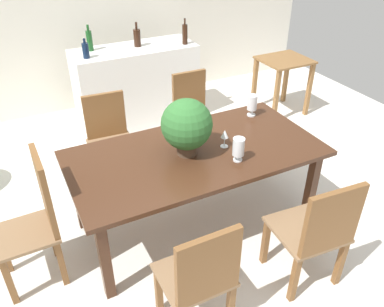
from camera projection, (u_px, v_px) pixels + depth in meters
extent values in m
plane|color=silver|center=(182.00, 204.00, 3.78)|extent=(7.04, 7.04, 0.00)
cube|color=silver|center=(93.00, 8.00, 5.03)|extent=(6.40, 0.10, 2.60)
cube|color=#422616|center=(196.00, 153.00, 3.17)|extent=(2.03, 1.03, 0.04)
cube|color=#422616|center=(105.00, 260.00, 2.72)|extent=(0.07, 0.07, 0.72)
cube|color=#422616|center=(311.00, 187.00, 3.41)|extent=(0.07, 0.07, 0.72)
cube|color=#422616|center=(78.00, 193.00, 3.34)|extent=(0.07, 0.07, 0.72)
cube|color=#422616|center=(257.00, 143.00, 4.03)|extent=(0.07, 0.07, 0.72)
cube|color=brown|center=(4.00, 251.00, 2.98)|extent=(0.04, 0.04, 0.43)
cube|color=brown|center=(9.00, 282.00, 2.74)|extent=(0.04, 0.04, 0.43)
cube|color=brown|center=(52.00, 235.00, 3.13)|extent=(0.04, 0.04, 0.43)
cube|color=brown|center=(61.00, 263.00, 2.88)|extent=(0.04, 0.04, 0.43)
cube|color=olive|center=(25.00, 234.00, 2.81)|extent=(0.44, 0.41, 0.03)
cube|color=brown|center=(45.00, 192.00, 2.72)|extent=(0.05, 0.37, 0.59)
cube|color=brown|center=(308.00, 228.00, 3.19)|extent=(0.05, 0.05, 0.43)
cube|color=brown|center=(265.00, 242.00, 3.06)|extent=(0.05, 0.05, 0.43)
cube|color=brown|center=(340.00, 262.00, 2.89)|extent=(0.05, 0.05, 0.43)
cube|color=brown|center=(294.00, 279.00, 2.76)|extent=(0.05, 0.05, 0.43)
cube|color=olive|center=(306.00, 229.00, 2.85)|extent=(0.51, 0.50, 0.03)
cube|color=brown|center=(332.00, 221.00, 2.55)|extent=(0.44, 0.07, 0.49)
cube|color=brown|center=(101.00, 182.00, 3.72)|extent=(0.05, 0.05, 0.43)
cube|color=brown|center=(138.00, 173.00, 3.84)|extent=(0.05, 0.05, 0.43)
cube|color=brown|center=(93.00, 160.00, 4.02)|extent=(0.05, 0.05, 0.43)
cube|color=brown|center=(127.00, 153.00, 4.14)|extent=(0.05, 0.05, 0.43)
cube|color=olive|center=(113.00, 147.00, 3.81)|extent=(0.46, 0.50, 0.03)
cube|color=brown|center=(105.00, 115.00, 3.84)|extent=(0.40, 0.07, 0.46)
cube|color=brown|center=(206.00, 271.00, 2.82)|extent=(0.04, 0.04, 0.43)
cube|color=brown|center=(159.00, 290.00, 2.68)|extent=(0.04, 0.04, 0.43)
cube|color=brown|center=(230.00, 306.00, 2.57)|extent=(0.04, 0.04, 0.43)
cube|color=olive|center=(194.00, 275.00, 2.50)|extent=(0.44, 0.40, 0.03)
cube|color=brown|center=(209.00, 268.00, 2.23)|extent=(0.41, 0.04, 0.48)
cube|color=brown|center=(190.00, 156.00, 4.09)|extent=(0.04, 0.04, 0.43)
cube|color=brown|center=(217.00, 149.00, 4.21)|extent=(0.04, 0.04, 0.43)
cube|color=brown|center=(177.00, 141.00, 4.34)|extent=(0.04, 0.04, 0.43)
cube|color=brown|center=(203.00, 135.00, 4.46)|extent=(0.04, 0.04, 0.43)
cube|color=olive|center=(197.00, 126.00, 4.15)|extent=(0.41, 0.42, 0.03)
cube|color=brown|center=(189.00, 96.00, 4.14)|extent=(0.37, 0.05, 0.53)
cylinder|color=#4C3828|center=(187.00, 147.00, 3.11)|extent=(0.16, 0.16, 0.11)
sphere|color=#2D662D|center=(187.00, 124.00, 2.99)|extent=(0.40, 0.40, 0.40)
sphere|color=#DB9EB2|center=(173.00, 110.00, 3.03)|extent=(0.05, 0.05, 0.05)
sphere|color=#DB9EB2|center=(202.00, 124.00, 3.05)|extent=(0.06, 0.06, 0.06)
sphere|color=#DB9EB2|center=(199.00, 115.00, 3.04)|extent=(0.05, 0.05, 0.05)
sphere|color=#DB9EB2|center=(202.00, 127.00, 3.08)|extent=(0.06, 0.06, 0.06)
cylinder|color=silver|center=(251.00, 115.00, 3.69)|extent=(0.08, 0.08, 0.01)
cylinder|color=silver|center=(251.00, 112.00, 3.67)|extent=(0.03, 0.03, 0.05)
cylinder|color=silver|center=(252.00, 102.00, 3.62)|extent=(0.09, 0.09, 0.14)
cylinder|color=silver|center=(238.00, 160.00, 3.05)|extent=(0.07, 0.07, 0.01)
cylinder|color=silver|center=(238.00, 157.00, 3.03)|extent=(0.02, 0.02, 0.04)
cylinder|color=silver|center=(239.00, 147.00, 2.98)|extent=(0.09, 0.09, 0.14)
cylinder|color=silver|center=(224.00, 146.00, 3.22)|extent=(0.06, 0.06, 0.00)
cylinder|color=silver|center=(224.00, 142.00, 3.20)|extent=(0.01, 0.01, 0.08)
cone|color=silver|center=(225.00, 134.00, 3.16)|extent=(0.06, 0.06, 0.07)
cube|color=silver|center=(137.00, 86.00, 4.97)|extent=(1.50, 0.58, 0.97)
cylinder|color=#194C1E|center=(90.00, 41.00, 4.56)|extent=(0.07, 0.07, 0.23)
cylinder|color=#194C1E|center=(88.00, 28.00, 4.48)|extent=(0.03, 0.03, 0.07)
cylinder|color=black|center=(137.00, 38.00, 4.70)|extent=(0.08, 0.08, 0.20)
cylinder|color=black|center=(136.00, 26.00, 4.63)|extent=(0.03, 0.03, 0.09)
cylinder|color=black|center=(185.00, 34.00, 4.77)|extent=(0.06, 0.06, 0.23)
cylinder|color=black|center=(185.00, 21.00, 4.69)|extent=(0.02, 0.02, 0.07)
cylinder|color=#0F1E38|center=(86.00, 51.00, 4.36)|extent=(0.07, 0.07, 0.17)
cylinder|color=#0F1E38|center=(84.00, 41.00, 4.30)|extent=(0.03, 0.03, 0.05)
cube|color=brown|center=(285.00, 60.00, 5.05)|extent=(0.61, 0.56, 0.02)
cube|color=brown|center=(276.00, 97.00, 4.97)|extent=(0.05, 0.05, 0.72)
cube|color=brown|center=(309.00, 90.00, 5.17)|extent=(0.05, 0.05, 0.72)
cube|color=brown|center=(254.00, 84.00, 5.33)|extent=(0.05, 0.05, 0.72)
cube|color=brown|center=(286.00, 77.00, 5.53)|extent=(0.05, 0.05, 0.72)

